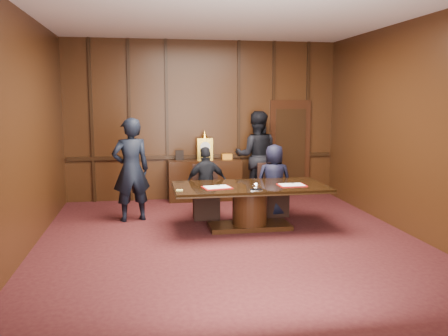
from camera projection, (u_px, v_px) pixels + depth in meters
name	position (u px, v px, depth m)	size (l,w,h in m)	color
room	(234.00, 132.00, 7.25)	(7.00, 7.04, 3.50)	#330E10
sideboard	(205.00, 178.00, 10.46)	(1.60, 0.45, 1.54)	black
conference_table	(250.00, 199.00, 8.15)	(2.62, 1.32, 0.76)	black
folder_left	(217.00, 187.00, 7.88)	(0.51, 0.41, 0.02)	#AC100F
folder_right	(292.00, 185.00, 8.09)	(0.47, 0.34, 0.02)	#AC100F
inkstand	(256.00, 187.00, 7.67)	(0.20, 0.14, 0.12)	white
notepad	(180.00, 190.00, 7.64)	(0.10, 0.07, 0.01)	#E2DF6E
chair_left	(206.00, 202.00, 8.93)	(0.50, 0.50, 0.99)	black
chair_right	(272.00, 200.00, 9.15)	(0.53, 0.53, 0.99)	black
signatory_left	(206.00, 183.00, 8.80)	(0.79, 0.33, 1.35)	black
signatory_right	(274.00, 180.00, 9.01)	(0.67, 0.44, 1.38)	black
witness_left	(131.00, 170.00, 8.63)	(0.69, 0.45, 1.89)	black
witness_right	(256.00, 156.00, 10.42)	(0.96, 0.74, 1.97)	black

